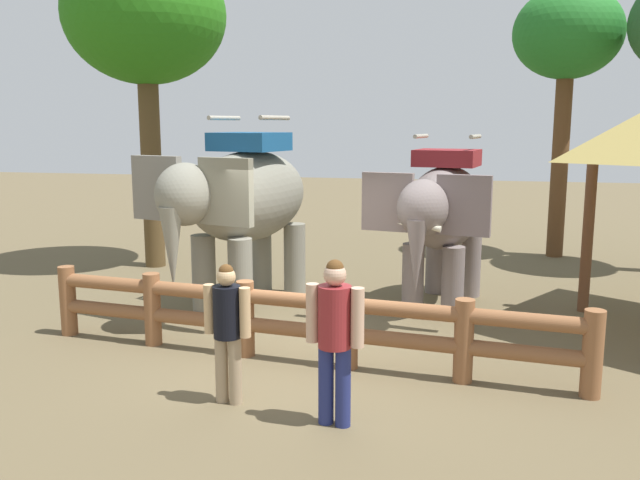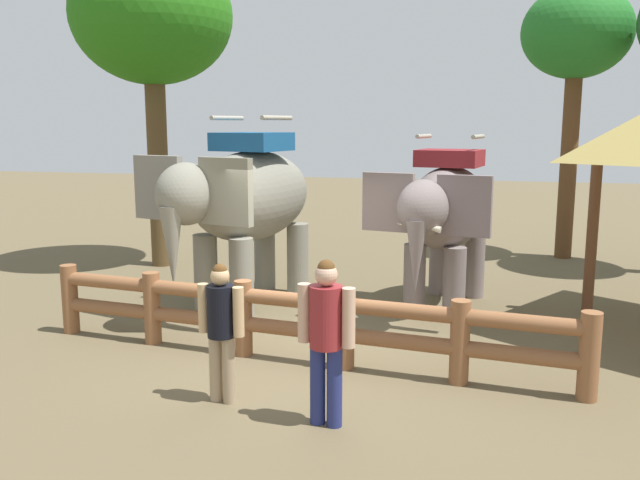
% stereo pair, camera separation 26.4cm
% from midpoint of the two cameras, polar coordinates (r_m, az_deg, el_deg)
% --- Properties ---
extents(ground_plane, '(60.00, 60.00, 0.00)m').
position_cam_midpoint_polar(ground_plane, '(9.31, -1.07, -9.85)').
color(ground_plane, brown).
extents(log_fence, '(7.53, 1.06, 1.05)m').
position_cam_midpoint_polar(log_fence, '(8.90, -1.48, -6.70)').
color(log_fence, brown).
rests_on(log_fence, ground).
extents(elephant_near_left, '(2.52, 3.92, 3.29)m').
position_cam_midpoint_polar(elephant_near_left, '(11.44, -5.81, 3.33)').
color(elephant_near_left, gray).
rests_on(elephant_near_left, ground).
extents(elephant_center, '(2.09, 3.54, 2.97)m').
position_cam_midpoint_polar(elephant_center, '(11.42, 11.30, 2.30)').
color(elephant_center, slate).
rests_on(elephant_center, ground).
extents(tourist_woman_in_black, '(0.57, 0.35, 1.62)m').
position_cam_midpoint_polar(tourist_woman_in_black, '(7.62, -7.48, -7.05)').
color(tourist_woman_in_black, tan).
rests_on(tourist_woman_in_black, ground).
extents(tourist_man_in_blue, '(0.63, 0.39, 1.79)m').
position_cam_midpoint_polar(tourist_man_in_blue, '(6.96, 1.62, -7.78)').
color(tourist_man_in_blue, navy).
rests_on(tourist_man_in_blue, ground).
extents(tree_back_center, '(2.46, 2.46, 6.24)m').
position_cam_midpoint_polar(tree_back_center, '(16.78, 21.55, 15.75)').
color(tree_back_center, brown).
rests_on(tree_back_center, ground).
extents(tree_far_right, '(3.42, 3.42, 6.87)m').
position_cam_midpoint_polar(tree_far_right, '(15.28, -13.69, 17.91)').
color(tree_far_right, brown).
rests_on(tree_far_right, ground).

